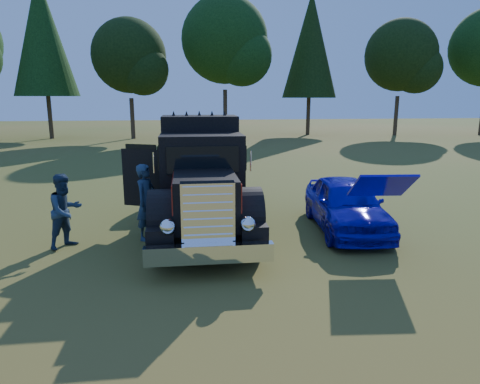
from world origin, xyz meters
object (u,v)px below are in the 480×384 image
object	(u,v)px
hotrod_coupe	(346,204)
spectator_far	(65,211)
diamond_t_truck	(202,183)
spectator_near	(147,202)

from	to	relation	value
hotrod_coupe	spectator_far	xyz separation A→B (m)	(-7.06, -0.47, 0.18)
hotrod_coupe	diamond_t_truck	bearing A→B (deg)	172.54
hotrod_coupe	spectator_far	world-z (taller)	hotrod_coupe
spectator_near	spectator_far	size ratio (longest dim) A/B	1.08
diamond_t_truck	spectator_near	size ratio (longest dim) A/B	3.76
hotrod_coupe	spectator_near	distance (m)	5.22
hotrod_coupe	spectator_near	bearing A→B (deg)	-178.77
hotrod_coupe	spectator_far	distance (m)	7.08
diamond_t_truck	hotrod_coupe	distance (m)	3.90
spectator_near	spectator_far	xyz separation A→B (m)	(-1.85, -0.36, -0.07)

